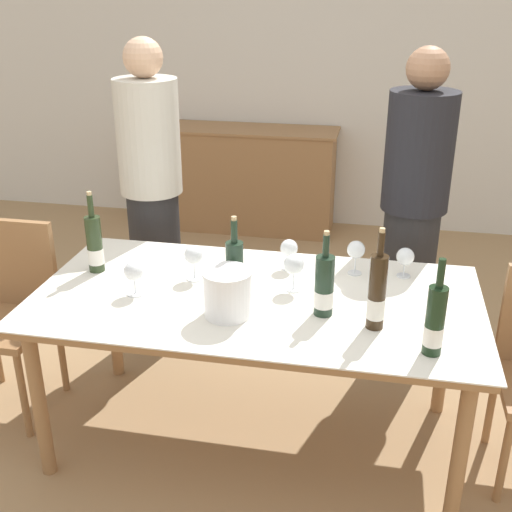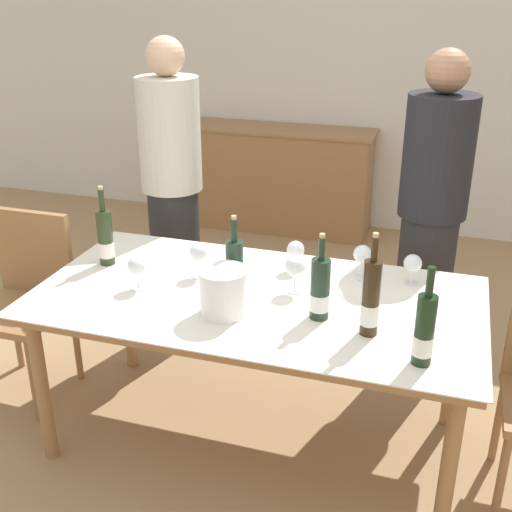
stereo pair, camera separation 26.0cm
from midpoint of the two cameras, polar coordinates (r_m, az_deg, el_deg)
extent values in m
plane|color=#A37F56|center=(3.08, 2.51, -15.95)|extent=(12.00, 12.00, 0.00)
cube|color=silver|center=(5.33, 11.57, 17.08)|extent=(8.00, 0.10, 2.80)
cube|color=#996B42|center=(5.36, 3.15, 6.76)|extent=(1.55, 0.44, 0.83)
cube|color=#996B42|center=(5.26, 3.25, 11.17)|extent=(1.60, 0.46, 0.02)
cylinder|color=#996B42|center=(2.88, -16.01, -11.46)|extent=(0.06, 0.06, 0.70)
cylinder|color=#996B42|center=(2.52, 19.69, -17.88)|extent=(0.06, 0.06, 0.70)
cylinder|color=#996B42|center=(3.44, -9.20, -4.68)|extent=(0.06, 0.06, 0.70)
cylinder|color=#996B42|center=(3.14, 19.54, -8.80)|extent=(0.06, 0.06, 0.70)
cube|color=#996B42|center=(2.68, 2.77, -4.06)|extent=(1.82, 0.93, 0.04)
cube|color=white|center=(2.67, 2.78, -3.66)|extent=(1.85, 0.96, 0.01)
cylinder|color=white|center=(2.49, 0.04, -3.27)|extent=(0.18, 0.18, 0.19)
cylinder|color=white|center=(2.45, 0.04, -1.43)|extent=(0.20, 0.20, 0.01)
cylinder|color=black|center=(2.27, 17.97, -6.40)|extent=(0.07, 0.07, 0.26)
cylinder|color=white|center=(2.30, 17.79, -7.62)|extent=(0.07, 0.07, 0.07)
cylinder|color=black|center=(2.19, 18.55, -2.27)|extent=(0.03, 0.03, 0.11)
cylinder|color=#332314|center=(2.39, 13.26, -3.75)|extent=(0.07, 0.07, 0.29)
cylinder|color=white|center=(2.42, 13.11, -5.11)|extent=(0.07, 0.07, 0.08)
cylinder|color=#332314|center=(2.31, 13.69, 0.51)|extent=(0.02, 0.02, 0.09)
cylinder|color=tan|center=(2.29, 13.82, 1.75)|extent=(0.02, 0.02, 0.02)
cylinder|color=#1E3323|center=(2.48, 8.71, -3.00)|extent=(0.08, 0.08, 0.24)
cylinder|color=white|center=(2.50, 8.64, -4.10)|extent=(0.08, 0.08, 0.07)
cylinder|color=#1E3323|center=(2.41, 8.95, 0.56)|extent=(0.03, 0.03, 0.09)
cylinder|color=tan|center=(2.39, 9.03, 1.73)|extent=(0.02, 0.02, 0.02)
cylinder|color=#1E3323|center=(2.62, 0.92, -1.25)|extent=(0.07, 0.07, 0.24)
cylinder|color=white|center=(2.64, 0.91, -2.31)|extent=(0.07, 0.07, 0.07)
cylinder|color=#1E3323|center=(2.55, 0.94, 2.20)|extent=(0.03, 0.03, 0.10)
cylinder|color=tan|center=(2.53, 0.95, 3.38)|extent=(0.02, 0.02, 0.02)
cylinder|color=#28381E|center=(2.97, -10.83, 1.55)|extent=(0.07, 0.07, 0.26)
cylinder|color=white|center=(2.99, -10.75, 0.55)|extent=(0.07, 0.07, 0.07)
cylinder|color=#28381E|center=(2.91, -11.10, 4.82)|extent=(0.03, 0.03, 0.10)
cylinder|color=tan|center=(2.89, -11.19, 5.91)|extent=(0.02, 0.02, 0.02)
cylinder|color=white|center=(2.88, 11.87, -1.96)|extent=(0.06, 0.06, 0.00)
cylinder|color=white|center=(2.86, 11.94, -1.16)|extent=(0.01, 0.01, 0.08)
sphere|color=white|center=(2.83, 12.06, 0.12)|extent=(0.08, 0.08, 0.08)
cylinder|color=white|center=(2.84, -2.45, -1.81)|extent=(0.07, 0.07, 0.00)
cylinder|color=white|center=(2.82, -2.46, -1.03)|extent=(0.01, 0.01, 0.08)
sphere|color=white|center=(2.80, -2.49, 0.25)|extent=(0.08, 0.08, 0.08)
cylinder|color=white|center=(2.75, -7.74, -2.87)|extent=(0.08, 0.08, 0.00)
cylinder|color=white|center=(2.74, -7.78, -2.15)|extent=(0.01, 0.01, 0.07)
sphere|color=white|center=(2.71, -7.85, -0.92)|extent=(0.08, 0.08, 0.08)
cylinder|color=white|center=(2.71, 6.19, -3.21)|extent=(0.06, 0.06, 0.00)
cylinder|color=white|center=(2.69, 6.23, -2.37)|extent=(0.01, 0.01, 0.08)
sphere|color=white|center=(2.66, 6.30, -0.96)|extent=(0.09, 0.09, 0.09)
cylinder|color=white|center=(2.91, 6.05, -1.26)|extent=(0.07, 0.07, 0.00)
cylinder|color=white|center=(2.90, 6.08, -0.60)|extent=(0.01, 0.01, 0.07)
sphere|color=white|center=(2.87, 6.13, 0.53)|extent=(0.08, 0.08, 0.08)
cylinder|color=white|center=(2.88, 16.12, -2.38)|extent=(0.06, 0.06, 0.00)
cylinder|color=white|center=(2.87, 16.20, -1.76)|extent=(0.01, 0.01, 0.06)
sphere|color=white|center=(2.85, 16.33, -0.69)|extent=(0.08, 0.08, 0.08)
cylinder|color=#996B42|center=(3.19, -16.98, -10.64)|extent=(0.03, 0.03, 0.45)
cylinder|color=#996B42|center=(3.63, -18.67, -6.37)|extent=(0.03, 0.03, 0.45)
cylinder|color=#996B42|center=(3.44, -13.61, -7.47)|extent=(0.03, 0.03, 0.45)
cube|color=#996B42|center=(3.29, -18.40, -4.80)|extent=(0.42, 0.42, 0.04)
cube|color=#996B42|center=(3.33, -17.06, 0.26)|extent=(0.42, 0.04, 0.44)
cylinder|color=#996B42|center=(2.79, 23.62, -17.83)|extent=(0.03, 0.03, 0.41)
cylinder|color=#996B42|center=(3.08, 23.09, -13.38)|extent=(0.03, 0.03, 0.41)
cylinder|color=#262628|center=(3.68, -5.10, -0.73)|extent=(0.28, 0.28, 0.90)
cylinder|color=beige|center=(3.45, -5.55, 10.68)|extent=(0.33, 0.33, 0.59)
sphere|color=#DBAD89|center=(3.38, -5.82, 17.25)|extent=(0.20, 0.20, 0.20)
cylinder|color=#262628|center=(3.45, 16.63, -3.50)|extent=(0.28, 0.28, 0.90)
cylinder|color=black|center=(3.20, 18.16, 8.38)|extent=(0.33, 0.33, 0.58)
sphere|color=#A37556|center=(3.13, 19.08, 15.27)|extent=(0.20, 0.20, 0.20)
camera|label=1|loc=(0.13, -87.14, 1.25)|focal=45.00mm
camera|label=2|loc=(0.13, 92.86, -1.25)|focal=45.00mm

